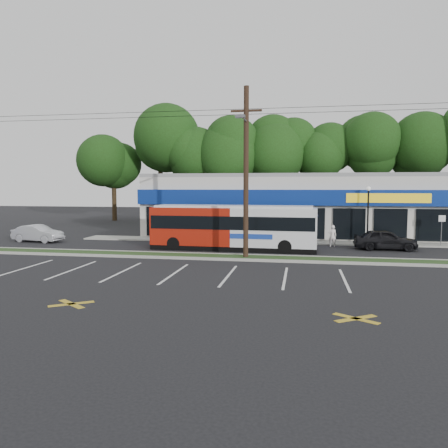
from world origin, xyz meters
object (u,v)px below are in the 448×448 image
pedestrian_b (244,232)px  metrobus (233,226)px  pedestrian_a (332,236)px  utility_pole (243,167)px  sign_post (442,225)px  car_dark (385,240)px  car_silver (38,233)px  lamp_post (368,208)px

pedestrian_b → metrobus: bearing=75.7°
pedestrian_b → pedestrian_a: bearing=164.2°
utility_pole → metrobus: bearing=107.4°
sign_post → pedestrian_b: size_ratio=1.31×
sign_post → car_dark: size_ratio=0.54×
utility_pole → car_dark: size_ratio=12.18×
sign_post → car_silver: bearing=-174.9°
lamp_post → car_silver: bearing=-173.3°
lamp_post → metrobus: (-9.29, -4.30, -1.09)m
car_dark → pedestrian_a: 3.52m
utility_pole → pedestrian_b: bearing=96.9°
metrobus → pedestrian_b: metrobus is taller
sign_post → pedestrian_b: 14.04m
metrobus → pedestrian_b: bearing=86.8°
sign_post → car_dark: sign_post is taller
utility_pole → pedestrian_b: size_ratio=29.53×
utility_pole → sign_post: 15.71m
sign_post → pedestrian_b: sign_post is taller
utility_pole → car_silver: (-16.55, 4.99, -4.76)m
metrobus → lamp_post: bearing=26.7°
lamp_post → metrobus: 10.30m
metrobus → pedestrian_a: (6.68, 2.57, -0.81)m
car_silver → utility_pole: bearing=-99.8°
pedestrian_a → lamp_post: bearing=-148.0°
sign_post → metrobus: 14.86m
utility_pole → metrobus: 5.36m
sign_post → pedestrian_a: bearing=-168.8°
car_silver → pedestrian_a: pedestrian_a is taller
metrobus → car_silver: (-15.43, 1.42, -0.93)m
car_silver → pedestrian_b: 15.83m
pedestrian_a → pedestrian_b: (-6.39, 0.73, 0.07)m
utility_pole → lamp_post: bearing=43.9°
sign_post → pedestrian_b: bearing=-176.8°
car_silver → sign_post: bearing=-78.0°
lamp_post → car_silver: size_ratio=1.07×
lamp_post → metrobus: lamp_post is taller
car_dark → car_silver: car_dark is taller
metrobus → car_silver: metrobus is taller
lamp_post → metrobus: size_ratio=0.38×
lamp_post → pedestrian_a: bearing=-146.5°
car_silver → pedestrian_a: 22.14m
lamp_post → car_dark: lamp_post is taller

